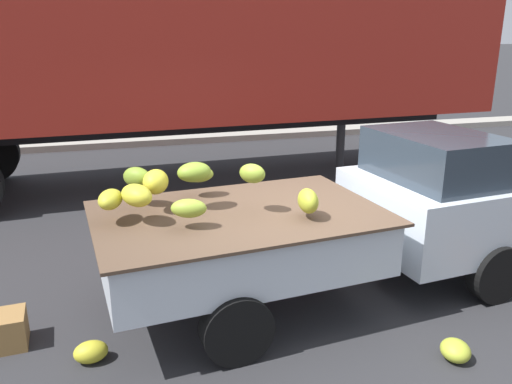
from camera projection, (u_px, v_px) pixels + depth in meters
The scene contains 6 objects.
ground at pixel (305, 303), 5.49m from camera, with size 220.00×220.00×0.00m, color #28282B.
curb_strip at pixel (184, 139), 13.59m from camera, with size 80.00×0.80×0.16m, color gray.
pickup_truck at pixel (401, 208), 5.77m from camera, with size 5.07×2.23×1.70m.
semi_trailer at pixel (178, 46), 9.24m from camera, with size 12.10×3.08×3.95m.
fallen_banana_bunch_near_tailgate at pixel (91, 352), 4.48m from camera, with size 0.30×0.22×0.19m, color gold.
fallen_banana_bunch_by_wheel at pixel (455, 350), 4.51m from camera, with size 0.29×0.25×0.18m, color #A2AD31.
Camera 1 is at (-1.86, -4.56, 2.76)m, focal length 36.01 mm.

